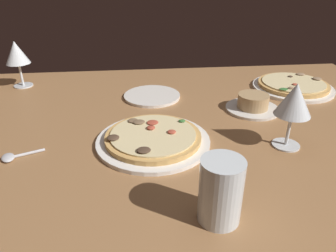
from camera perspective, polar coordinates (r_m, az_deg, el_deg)
dining_table at (r=84.17cm, az=2.48°, el=-2.04°), size 150.00×110.00×4.00cm
pizza_main at (r=77.14cm, az=-2.75°, el=-2.26°), size 27.89×27.89×3.32cm
pizza_side at (r=119.42cm, az=21.70°, el=6.81°), size 27.42×27.42×3.27cm
ramekin_on_saucer at (r=97.50cm, az=15.10°, el=3.88°), size 15.83×15.83×4.95cm
wine_glass_far at (r=122.35cm, az=-25.74°, el=11.65°), size 8.16×8.16×16.04cm
wine_glass_near at (r=76.68cm, az=21.91°, el=4.15°), size 8.31×8.31×15.94cm
water_glass at (r=54.26cm, az=9.45°, el=-12.18°), size 7.38×7.38×11.78cm
side_plate at (r=104.23cm, az=-2.92°, el=5.47°), size 18.42×18.42×0.90cm
spoon at (r=79.61cm, az=-26.28°, el=-4.99°), size 9.54×5.64×1.00cm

